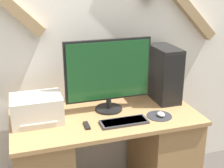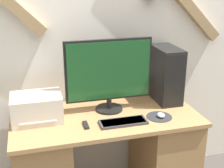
{
  "view_description": "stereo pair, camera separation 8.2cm",
  "coord_description": "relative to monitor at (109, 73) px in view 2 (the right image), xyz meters",
  "views": [
    {
      "loc": [
        -0.59,
        -1.68,
        1.8
      ],
      "look_at": [
        0.05,
        0.34,
        1.03
      ],
      "focal_mm": 50.0,
      "sensor_mm": 36.0,
      "label": 1
    },
    {
      "loc": [
        -0.51,
        -1.71,
        1.8
      ],
      "look_at": [
        0.05,
        0.34,
        1.03
      ],
      "focal_mm": 50.0,
      "sensor_mm": 36.0,
      "label": 2
    }
  ],
  "objects": [
    {
      "name": "wall_back",
      "position": [
        -0.04,
        0.3,
        0.27
      ],
      "size": [
        6.4,
        0.16,
        2.7
      ],
      "color": "white",
      "rests_on": "ground_plane"
    },
    {
      "name": "desk",
      "position": [
        -0.05,
        -0.09,
        -0.68
      ],
      "size": [
        1.38,
        0.68,
        0.79
      ],
      "color": "tan",
      "rests_on": "ground_plane"
    },
    {
      "name": "monitor",
      "position": [
        0.0,
        0.0,
        0.0
      ],
      "size": [
        0.66,
        0.21,
        0.55
      ],
      "color": "black",
      "rests_on": "desk"
    },
    {
      "name": "keyboard",
      "position": [
        0.04,
        -0.25,
        -0.29
      ],
      "size": [
        0.34,
        0.13,
        0.02
      ],
      "color": "#3D3D42",
      "rests_on": "desk"
    },
    {
      "name": "mousepad",
      "position": [
        0.32,
        -0.23,
        -0.3
      ],
      "size": [
        0.19,
        0.19,
        0.0
      ],
      "color": "#2D2D33",
      "rests_on": "desk"
    },
    {
      "name": "mouse",
      "position": [
        0.33,
        -0.24,
        -0.28
      ],
      "size": [
        0.05,
        0.07,
        0.03
      ],
      "color": "silver",
      "rests_on": "mousepad"
    },
    {
      "name": "computer_tower",
      "position": [
        0.49,
        0.06,
        -0.08
      ],
      "size": [
        0.18,
        0.34,
        0.45
      ],
      "color": "black",
      "rests_on": "desk"
    },
    {
      "name": "printer",
      "position": [
        -0.54,
        -0.04,
        -0.21
      ],
      "size": [
        0.35,
        0.27,
        0.19
      ],
      "color": "beige",
      "rests_on": "desk"
    },
    {
      "name": "remote_control",
      "position": [
        -0.23,
        -0.22,
        -0.29
      ],
      "size": [
        0.03,
        0.11,
        0.02
      ],
      "color": "black",
      "rests_on": "desk"
    }
  ]
}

